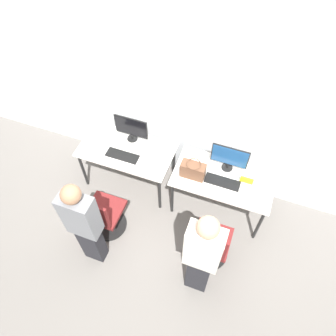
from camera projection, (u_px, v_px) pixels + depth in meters
ground_plane at (165, 212)px, 4.57m from camera, size 20.00×20.00×0.00m
wall_back at (187, 99)px, 3.89m from camera, size 12.00×0.05×2.80m
desk_left at (127, 153)px, 4.39m from camera, size 1.25×0.67×0.71m
monitor_left at (131, 128)px, 4.27m from camera, size 0.46×0.14×0.38m
keyboard_left at (122, 156)px, 4.25m from camera, size 0.44×0.15×0.02m
mouse_left at (142, 163)px, 4.17m from camera, size 0.06×0.09×0.03m
office_chair_left at (103, 216)px, 4.14m from camera, size 0.48×0.48×0.87m
person_left at (84, 224)px, 3.54m from camera, size 0.36×0.20×1.54m
desk_right at (223, 181)px, 4.11m from camera, size 1.25×0.67×0.71m
monitor_right at (229, 157)px, 3.98m from camera, size 0.46×0.14×0.38m
keyboard_right at (222, 182)px, 4.01m from camera, size 0.44×0.15×0.02m
mouse_right at (245, 190)px, 3.93m from camera, size 0.06×0.09×0.03m
office_chair_right at (210, 245)px, 3.91m from camera, size 0.48×0.48×0.87m
person_right at (202, 255)px, 3.29m from camera, size 0.36×0.21×1.60m
handbag at (193, 170)px, 3.98m from camera, size 0.30×0.18×0.25m
placard_right at (247, 180)px, 3.98m from camera, size 0.16×0.03×0.08m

